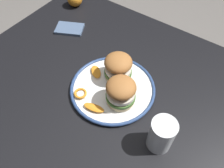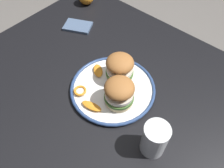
{
  "view_description": "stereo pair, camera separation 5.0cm",
  "coord_description": "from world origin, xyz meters",
  "px_view_note": "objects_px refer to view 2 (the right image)",
  "views": [
    {
      "loc": [
        -0.25,
        0.41,
        1.42
      ],
      "look_at": [
        0.03,
        0.0,
        0.77
      ],
      "focal_mm": 36.46,
      "sensor_mm": 36.0,
      "label": 1
    },
    {
      "loc": [
        -0.29,
        0.37,
        1.42
      ],
      "look_at": [
        0.03,
        0.0,
        0.77
      ],
      "focal_mm": 36.46,
      "sensor_mm": 36.0,
      "label": 2
    }
  ],
  "objects_px": {
    "sandwich_half_left": "(120,67)",
    "drinking_glass": "(154,140)",
    "sandwich_half_right": "(119,92)",
    "dinner_plate": "(112,89)",
    "dining_table": "(118,108)"
  },
  "relations": [
    {
      "from": "drinking_glass",
      "to": "sandwich_half_right",
      "type": "bearing_deg",
      "value": -17.38
    },
    {
      "from": "drinking_glass",
      "to": "dinner_plate",
      "type": "bearing_deg",
      "value": -19.31
    },
    {
      "from": "sandwich_half_right",
      "to": "sandwich_half_left",
      "type": "bearing_deg",
      "value": -50.93
    },
    {
      "from": "dining_table",
      "to": "sandwich_half_left",
      "type": "height_order",
      "value": "sandwich_half_left"
    },
    {
      "from": "sandwich_half_left",
      "to": "sandwich_half_right",
      "type": "xyz_separation_m",
      "value": [
        -0.07,
        0.08,
        0.0
      ]
    },
    {
      "from": "drinking_glass",
      "to": "sandwich_half_left",
      "type": "bearing_deg",
      "value": -29.46
    },
    {
      "from": "sandwich_half_left",
      "to": "drinking_glass",
      "type": "distance_m",
      "value": 0.29
    },
    {
      "from": "sandwich_half_left",
      "to": "sandwich_half_right",
      "type": "bearing_deg",
      "value": 129.07
    },
    {
      "from": "dinner_plate",
      "to": "sandwich_half_right",
      "type": "relative_size",
      "value": 2.2
    },
    {
      "from": "sandwich_half_right",
      "to": "drinking_glass",
      "type": "relative_size",
      "value": 1.17
    },
    {
      "from": "sandwich_half_left",
      "to": "drinking_glass",
      "type": "height_order",
      "value": "drinking_glass"
    },
    {
      "from": "sandwich_half_left",
      "to": "dining_table",
      "type": "bearing_deg",
      "value": 129.27
    },
    {
      "from": "dinner_plate",
      "to": "sandwich_half_left",
      "type": "height_order",
      "value": "sandwich_half_left"
    },
    {
      "from": "dining_table",
      "to": "sandwich_half_right",
      "type": "distance_m",
      "value": 0.17
    },
    {
      "from": "dining_table",
      "to": "drinking_glass",
      "type": "height_order",
      "value": "drinking_glass"
    }
  ]
}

